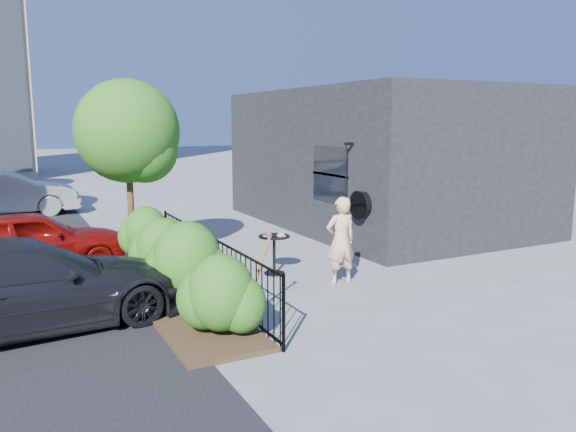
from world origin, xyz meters
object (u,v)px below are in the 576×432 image
patio_tree (131,138)px  car_silver (5,194)px  woman (341,240)px  car_red (31,241)px  car_darkgrey (23,285)px  cafe_table (274,248)px  shovel (257,280)px

patio_tree → car_silver: bearing=106.4°
woman → car_red: size_ratio=0.44×
patio_tree → car_red: 2.99m
patio_tree → car_darkgrey: patio_tree is taller
patio_tree → cafe_table: patio_tree is taller
patio_tree → cafe_table: 3.86m
shovel → car_darkgrey: bearing=162.4°
car_red → car_silver: 7.97m
cafe_table → car_silver: (-4.81, 10.50, 0.19)m
patio_tree → woman: bearing=-45.8°
cafe_table → car_silver: size_ratio=0.19×
patio_tree → car_silver: (-2.47, 8.37, -2.01)m
cafe_table → car_silver: bearing=114.6°
cafe_table → woman: 1.48m
patio_tree → car_darkgrey: bearing=-125.8°
woman → car_silver: (-5.67, 11.67, -0.09)m
cafe_table → car_red: size_ratio=0.23×
patio_tree → car_red: size_ratio=1.03×
car_silver → car_red: bearing=-177.7°
cafe_table → woman: size_ratio=0.51×
woman → car_red: bearing=-31.2°
car_red → woman: bearing=-127.5°
shovel → car_darkgrey: (-3.33, 1.06, 0.08)m
cafe_table → car_darkgrey: size_ratio=0.18×
patio_tree → shovel: bearing=-77.2°
shovel → car_silver: size_ratio=0.31×
shovel → car_red: shovel is taller
woman → car_silver: size_ratio=0.37×
patio_tree → car_darkgrey: (-2.35, -3.26, -2.07)m
patio_tree → car_darkgrey: size_ratio=0.83×
cafe_table → car_red: 5.10m
cafe_table → car_darkgrey: 4.82m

